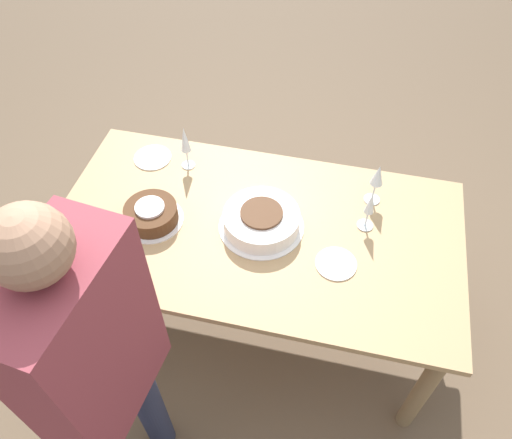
{
  "coord_description": "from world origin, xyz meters",
  "views": [
    {
      "loc": [
        0.3,
        -1.3,
        2.34
      ],
      "look_at": [
        0.0,
        0.0,
        0.77
      ],
      "focal_mm": 35.0,
      "sensor_mm": 36.0,
      "label": 1
    }
  ],
  "objects_px": {
    "wine_glass_far": "(378,177)",
    "person_cutting": "(97,365)",
    "wine_glass_extra": "(185,141)",
    "wine_glass_near": "(370,206)",
    "cake_front_chocolate": "(151,214)",
    "cake_center_white": "(261,220)"
  },
  "relations": [
    {
      "from": "wine_glass_extra",
      "to": "wine_glass_near",
      "type": "bearing_deg",
      "value": -12.3
    },
    {
      "from": "wine_glass_far",
      "to": "person_cutting",
      "type": "bearing_deg",
      "value": -124.36
    },
    {
      "from": "cake_front_chocolate",
      "to": "person_cutting",
      "type": "height_order",
      "value": "person_cutting"
    },
    {
      "from": "cake_front_chocolate",
      "to": "person_cutting",
      "type": "xyz_separation_m",
      "value": [
        0.16,
        -0.76,
        0.23
      ]
    },
    {
      "from": "wine_glass_extra",
      "to": "person_cutting",
      "type": "xyz_separation_m",
      "value": [
        0.12,
        -1.11,
        0.12
      ]
    },
    {
      "from": "wine_glass_far",
      "to": "wine_glass_extra",
      "type": "distance_m",
      "value": 0.86
    },
    {
      "from": "cake_center_white",
      "to": "cake_front_chocolate",
      "type": "relative_size",
      "value": 1.36
    },
    {
      "from": "cake_front_chocolate",
      "to": "wine_glass_far",
      "type": "relative_size",
      "value": 1.29
    },
    {
      "from": "wine_glass_far",
      "to": "person_cutting",
      "type": "distance_m",
      "value": 1.32
    },
    {
      "from": "wine_glass_far",
      "to": "cake_center_white",
      "type": "bearing_deg",
      "value": -149.61
    },
    {
      "from": "cake_center_white",
      "to": "wine_glass_extra",
      "type": "distance_m",
      "value": 0.52
    },
    {
      "from": "cake_front_chocolate",
      "to": "person_cutting",
      "type": "relative_size",
      "value": 0.16
    },
    {
      "from": "cake_front_chocolate",
      "to": "wine_glass_far",
      "type": "bearing_deg",
      "value": 20.02
    },
    {
      "from": "wine_glass_extra",
      "to": "cake_front_chocolate",
      "type": "bearing_deg",
      "value": -97.13
    },
    {
      "from": "cake_center_white",
      "to": "wine_glass_far",
      "type": "relative_size",
      "value": 1.76
    },
    {
      "from": "wine_glass_far",
      "to": "person_cutting",
      "type": "xyz_separation_m",
      "value": [
        -0.74,
        -1.08,
        0.13
      ]
    },
    {
      "from": "wine_glass_far",
      "to": "person_cutting",
      "type": "height_order",
      "value": "person_cutting"
    },
    {
      "from": "cake_center_white",
      "to": "person_cutting",
      "type": "height_order",
      "value": "person_cutting"
    },
    {
      "from": "wine_glass_near",
      "to": "person_cutting",
      "type": "bearing_deg",
      "value": -127.99
    },
    {
      "from": "cake_front_chocolate",
      "to": "wine_glass_near",
      "type": "bearing_deg",
      "value": 11.03
    },
    {
      "from": "cake_front_chocolate",
      "to": "wine_glass_far",
      "type": "distance_m",
      "value": 0.96
    },
    {
      "from": "wine_glass_extra",
      "to": "person_cutting",
      "type": "bearing_deg",
      "value": -84.04
    }
  ]
}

